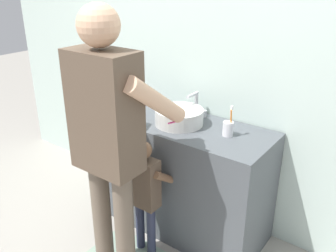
# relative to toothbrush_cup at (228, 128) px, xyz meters

# --- Properties ---
(ground_plane) EXTENTS (14.00, 14.00, 0.00)m
(ground_plane) POSITION_rel_toothbrush_cup_xyz_m (-0.37, -0.31, -0.91)
(ground_plane) COLOR #9E998E
(back_wall) EXTENTS (4.40, 0.08, 2.70)m
(back_wall) POSITION_rel_toothbrush_cup_xyz_m (-0.37, 0.31, 0.44)
(back_wall) COLOR silver
(back_wall) RESTS_ON ground
(vanity_cabinet) EXTENTS (1.32, 0.54, 0.85)m
(vanity_cabinet) POSITION_rel_toothbrush_cup_xyz_m (-0.37, -0.01, -0.48)
(vanity_cabinet) COLOR #4C5156
(vanity_cabinet) RESTS_ON ground
(sink_basin) EXTENTS (0.34, 0.34, 0.11)m
(sink_basin) POSITION_rel_toothbrush_cup_xyz_m (-0.37, -0.03, 0.01)
(sink_basin) COLOR silver
(sink_basin) RESTS_ON vanity_cabinet
(faucet) EXTENTS (0.18, 0.14, 0.18)m
(faucet) POSITION_rel_toothbrush_cup_xyz_m (-0.37, 0.18, 0.03)
(faucet) COLOR #B7BABF
(faucet) RESTS_ON vanity_cabinet
(toothbrush_cup) EXTENTS (0.07, 0.07, 0.21)m
(toothbrush_cup) POSITION_rel_toothbrush_cup_xyz_m (0.00, 0.00, 0.00)
(toothbrush_cup) COLOR silver
(toothbrush_cup) RESTS_ON vanity_cabinet
(child_toddler) EXTENTS (0.27, 0.27, 0.86)m
(child_toddler) POSITION_rel_toothbrush_cup_xyz_m (-0.37, -0.41, -0.39)
(child_toddler) COLOR #2D334C
(child_toddler) RESTS_ON ground
(adult_parent) EXTENTS (0.53, 0.56, 1.71)m
(adult_parent) POSITION_rel_toothbrush_cup_xyz_m (-0.41, -0.66, 0.12)
(adult_parent) COLOR #6B5B4C
(adult_parent) RESTS_ON ground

